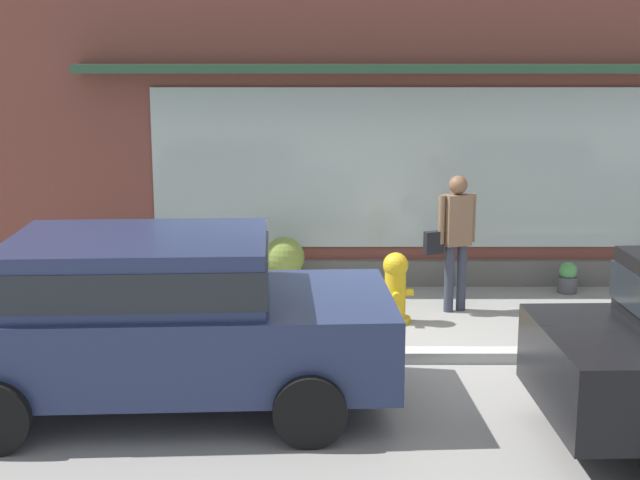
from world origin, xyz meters
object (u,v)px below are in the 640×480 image
potted_plant_low_front (112,268)px  parked_car_navy (151,311)px  potted_plant_by_entrance (280,264)px  potted_plant_near_hydrant (563,278)px  fire_hydrant (391,287)px  pedestrian_with_handbag (451,232)px

potted_plant_low_front → parked_car_navy: bearing=-72.2°
potted_plant_by_entrance → potted_plant_near_hydrant: 3.85m
potted_plant_by_entrance → potted_plant_near_hydrant: (3.84, 0.08, -0.21)m
parked_car_navy → potted_plant_by_entrance: size_ratio=5.37×
fire_hydrant → potted_plant_near_hydrant: fire_hydrant is taller
parked_car_navy → potted_plant_low_front: bearing=104.8°
fire_hydrant → parked_car_navy: size_ratio=0.20×
potted_plant_near_hydrant → potted_plant_low_front: (-6.11, -0.05, 0.15)m
parked_car_navy → potted_plant_near_hydrant: parked_car_navy is taller
pedestrian_with_handbag → potted_plant_near_hydrant: (1.68, 0.88, -0.80)m
fire_hydrant → potted_plant_low_front: size_ratio=1.30×
potted_plant_by_entrance → potted_plant_low_front: bearing=179.2°
parked_car_navy → potted_plant_by_entrance: parked_car_navy is taller
pedestrian_with_handbag → parked_car_navy: size_ratio=0.41×
fire_hydrant → potted_plant_by_entrance: fire_hydrant is taller
potted_plant_by_entrance → potted_plant_near_hydrant: potted_plant_by_entrance is taller
fire_hydrant → potted_plant_near_hydrant: 2.82m
fire_hydrant → potted_plant_by_entrance: (-1.39, 1.28, -0.02)m
fire_hydrant → parked_car_navy: bearing=-132.5°
fire_hydrant → potted_plant_near_hydrant: (2.46, 1.36, -0.23)m
fire_hydrant → pedestrian_with_handbag: pedestrian_with_handbag is taller
potted_plant_low_front → potted_plant_by_entrance: bearing=-0.8°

